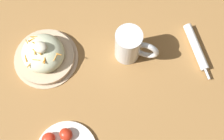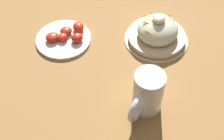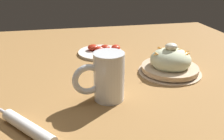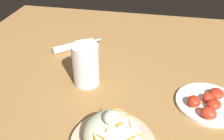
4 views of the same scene
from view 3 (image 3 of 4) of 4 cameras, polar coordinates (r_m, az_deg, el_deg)
The scene contains 5 objects.
ground_plane at distance 0.84m, azimuth 1.28°, elevation -1.22°, with size 1.43×1.43×0.00m, color #9E703D.
salad_plate at distance 0.87m, azimuth 13.62°, elevation 1.52°, with size 0.22×0.22×0.11m.
beer_mug at distance 0.67m, azimuth -1.09°, elevation -2.16°, with size 0.15×0.09×0.14m.
napkin_roll at distance 0.59m, azimuth -19.31°, elevation -12.72°, with size 0.15×0.17×0.03m.
tomato_plate at distance 1.04m, azimuth -2.44°, elevation 4.51°, with size 0.19×0.19×0.04m.
Camera 3 is at (0.17, 0.74, 0.35)m, focal length 38.58 mm.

